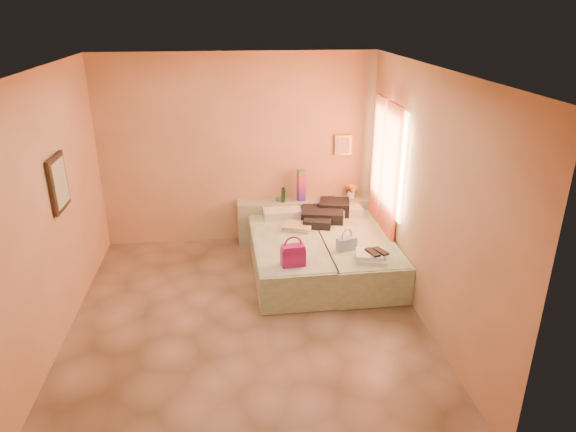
# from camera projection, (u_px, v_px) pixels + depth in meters

# --- Properties ---
(ground) EXTENTS (4.50, 4.50, 0.00)m
(ground) POSITION_uv_depth(u_px,v_px,m) (248.00, 319.00, 5.95)
(ground) COLOR #A37E62
(ground) RESTS_ON ground
(room_walls) EXTENTS (4.02, 4.51, 2.81)m
(room_walls) POSITION_uv_depth(u_px,v_px,m) (259.00, 156.00, 5.82)
(room_walls) COLOR tan
(room_walls) RESTS_ON ground
(headboard_ledge) EXTENTS (2.05, 0.30, 0.65)m
(headboard_ledge) POSITION_uv_depth(u_px,v_px,m) (305.00, 220.00, 7.86)
(headboard_ledge) COLOR #A3B291
(headboard_ledge) RESTS_ON ground
(bed_left) EXTENTS (0.94, 2.02, 0.50)m
(bed_left) POSITION_uv_depth(u_px,v_px,m) (289.00, 256.00, 6.89)
(bed_left) COLOR beige
(bed_left) RESTS_ON ground
(bed_right) EXTENTS (0.94, 2.02, 0.50)m
(bed_right) POSITION_uv_depth(u_px,v_px,m) (354.00, 253.00, 6.98)
(bed_right) COLOR beige
(bed_right) RESTS_ON ground
(water_bottle) EXTENTS (0.07, 0.07, 0.22)m
(water_bottle) POSITION_uv_depth(u_px,v_px,m) (283.00, 195.00, 7.62)
(water_bottle) COLOR #153A1F
(water_bottle) RESTS_ON headboard_ledge
(rainbow_box) EXTENTS (0.13, 0.13, 0.48)m
(rainbow_box) POSITION_uv_depth(u_px,v_px,m) (301.00, 185.00, 7.64)
(rainbow_box) COLOR #AB156B
(rainbow_box) RESTS_ON headboard_ledge
(small_dish) EXTENTS (0.17, 0.17, 0.03)m
(small_dish) POSITION_uv_depth(u_px,v_px,m) (280.00, 199.00, 7.71)
(small_dish) COLOR #45805F
(small_dish) RESTS_ON headboard_ledge
(green_book) EXTENTS (0.19, 0.14, 0.03)m
(green_book) POSITION_uv_depth(u_px,v_px,m) (329.00, 198.00, 7.76)
(green_book) COLOR #264834
(green_book) RESTS_ON headboard_ledge
(flower_vase) EXTENTS (0.20, 0.20, 0.26)m
(flower_vase) POSITION_uv_depth(u_px,v_px,m) (351.00, 190.00, 7.79)
(flower_vase) COLOR white
(flower_vase) RESTS_ON headboard_ledge
(magenta_handbag) EXTENTS (0.30, 0.19, 0.27)m
(magenta_handbag) POSITION_uv_depth(u_px,v_px,m) (293.00, 255.00, 6.07)
(magenta_handbag) COLOR #AB156B
(magenta_handbag) RESTS_ON bed_left
(khaki_garment) EXTENTS (0.47, 0.42, 0.07)m
(khaki_garment) POSITION_uv_depth(u_px,v_px,m) (298.00, 227.00, 7.10)
(khaki_garment) COLOR tan
(khaki_garment) RESTS_ON bed_left
(clothes_pile) EXTENTS (0.78, 0.78, 0.19)m
(clothes_pile) POSITION_uv_depth(u_px,v_px,m) (326.00, 213.00, 7.40)
(clothes_pile) COLOR black
(clothes_pile) RESTS_ON bed_right
(blue_handbag) EXTENTS (0.27, 0.18, 0.16)m
(blue_handbag) POSITION_uv_depth(u_px,v_px,m) (346.00, 244.00, 6.47)
(blue_handbag) COLOR #3E5595
(blue_handbag) RESTS_ON bed_right
(towel_stack) EXTENTS (0.42, 0.38, 0.10)m
(towel_stack) POSITION_uv_depth(u_px,v_px,m) (372.00, 257.00, 6.20)
(towel_stack) COLOR white
(towel_stack) RESTS_ON bed_right
(sandal_pair) EXTENTS (0.24, 0.27, 0.02)m
(sandal_pair) POSITION_uv_depth(u_px,v_px,m) (377.00, 252.00, 6.19)
(sandal_pair) COLOR black
(sandal_pair) RESTS_ON towel_stack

